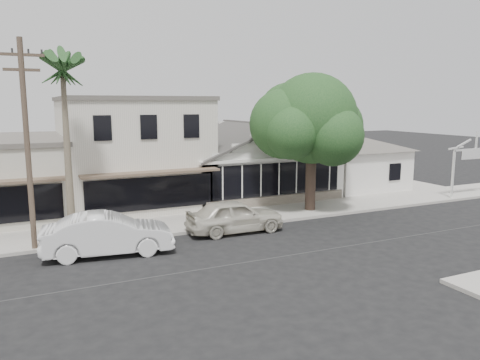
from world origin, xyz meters
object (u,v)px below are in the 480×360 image
arch_sign (476,151)px  utility_pole (27,141)px  car_0 (235,216)px  shade_tree (309,121)px  car_1 (108,234)px

arch_sign → utility_pole: 27.45m
arch_sign → car_0: 18.44m
car_0 → shade_tree: bearing=-66.0°
car_0 → car_1: size_ratio=0.90×
utility_pole → shade_tree: utility_pole is taller
car_1 → shade_tree: bearing=-67.4°
utility_pole → car_1: (2.83, -1.79, -3.90)m
utility_pole → arch_sign: bearing=0.2°
car_0 → shade_tree: (5.78, 2.34, 4.49)m
arch_sign → car_1: 24.74m
utility_pole → car_1: size_ratio=1.67×
car_1 → shade_tree: shade_tree is taller
arch_sign → car_1: bearing=-175.6°
car_0 → car_1: bearing=100.0°
arch_sign → car_1: size_ratio=0.76×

